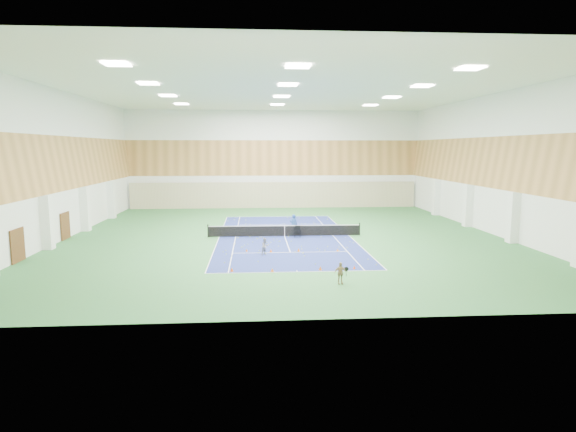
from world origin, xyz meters
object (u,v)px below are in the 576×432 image
Objects in this scene: child_court at (265,246)px; ball_cart at (298,232)px; coach at (294,225)px; tennis_net at (285,230)px; child_apron at (340,273)px.

child_court is 7.01m from ball_cart.
ball_cart is at bearing 101.83° from coach.
child_court reaches higher than ball_cart.
ball_cart is at bearing -29.99° from tennis_net.
child_court is (-1.81, -7.00, 0.04)m from tennis_net.
child_apron is at bearing -81.74° from tennis_net.
child_court is 0.97× the size of child_apron.
tennis_net reaches higher than ball_cart.
ball_cart is (2.85, 6.40, -0.11)m from child_court.
ball_cart is at bearing 27.89° from child_court.
tennis_net is 10.53× the size of child_apron.
child_court is at bearing 71.94° from coach.
child_apron reaches higher than ball_cart.
coach is 1.52× the size of child_court.
child_apron is 1.26× the size of ball_cart.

